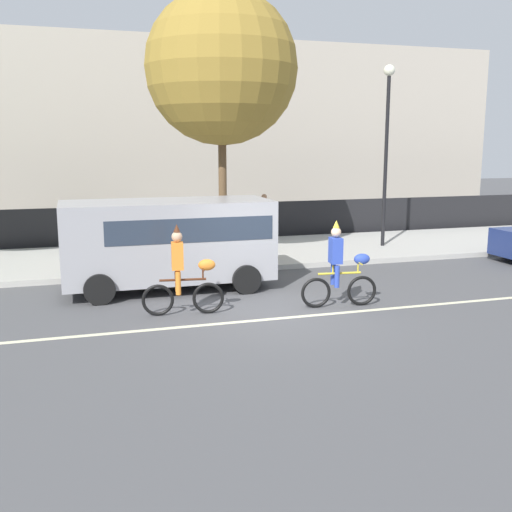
# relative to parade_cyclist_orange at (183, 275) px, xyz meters

# --- Properties ---
(ground_plane) EXTENTS (80.00, 80.00, 0.00)m
(ground_plane) POSITION_rel_parade_cyclist_orange_xyz_m (1.81, -0.36, -0.84)
(ground_plane) COLOR #4C4C4F
(road_centre_line) EXTENTS (36.00, 0.14, 0.01)m
(road_centre_line) POSITION_rel_parade_cyclist_orange_xyz_m (1.81, -0.86, -0.84)
(road_centre_line) COLOR beige
(road_centre_line) RESTS_ON ground
(sidewalk_curb) EXTENTS (60.00, 5.00, 0.15)m
(sidewalk_curb) POSITION_rel_parade_cyclist_orange_xyz_m (1.81, 6.14, -0.77)
(sidewalk_curb) COLOR #ADAAA3
(sidewalk_curb) RESTS_ON ground
(fence_line) EXTENTS (40.00, 0.08, 1.40)m
(fence_line) POSITION_rel_parade_cyclist_orange_xyz_m (1.81, 9.04, -0.14)
(fence_line) COLOR black
(fence_line) RESTS_ON ground
(building_backdrop) EXTENTS (28.00, 8.00, 7.97)m
(building_backdrop) POSITION_rel_parade_cyclist_orange_xyz_m (3.60, 17.64, 3.15)
(building_backdrop) COLOR #B2A899
(building_backdrop) RESTS_ON ground
(parade_cyclist_orange) EXTENTS (1.71, 0.51, 1.92)m
(parade_cyclist_orange) POSITION_rel_parade_cyclist_orange_xyz_m (0.00, 0.00, 0.00)
(parade_cyclist_orange) COLOR black
(parade_cyclist_orange) RESTS_ON ground
(parade_cyclist_cobalt) EXTENTS (1.72, 0.50, 1.92)m
(parade_cyclist_cobalt) POSITION_rel_parade_cyclist_orange_xyz_m (3.39, -0.38, 0.00)
(parade_cyclist_cobalt) COLOR black
(parade_cyclist_cobalt) RESTS_ON ground
(parked_van_grey) EXTENTS (5.00, 2.22, 2.18)m
(parked_van_grey) POSITION_rel_parade_cyclist_orange_xyz_m (0.12, 2.34, 0.44)
(parked_van_grey) COLOR #99999E
(parked_van_grey) RESTS_ON ground
(street_lamp_post) EXTENTS (0.36, 0.36, 5.86)m
(street_lamp_post) POSITION_rel_parade_cyclist_orange_xyz_m (7.78, 5.71, 3.15)
(street_lamp_post) COLOR black
(street_lamp_post) RESTS_ON sidewalk_curb
(street_tree_far_corner) EXTENTS (4.38, 4.38, 7.70)m
(street_tree_far_corner) POSITION_rel_parade_cyclist_orange_xyz_m (2.14, 5.20, 4.81)
(street_tree_far_corner) COLOR brown
(street_tree_far_corner) RESTS_ON sidewalk_curb
(pedestrian_onlooker) EXTENTS (0.32, 0.20, 1.62)m
(pedestrian_onlooker) POSITION_rel_parade_cyclist_orange_xyz_m (4.38, 8.17, 0.17)
(pedestrian_onlooker) COLOR #33333D
(pedestrian_onlooker) RESTS_ON sidewalk_curb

